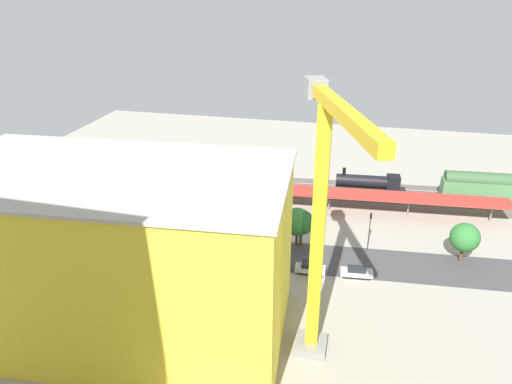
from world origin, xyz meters
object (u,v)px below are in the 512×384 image
Objects in this scene: parked_car_2 at (269,263)px; construction_building at (120,256)px; platform_canopy_near at (330,193)px; parked_car_7 at (85,239)px; passenger_coach at (489,187)px; freight_coach_far at (205,173)px; parked_car_1 at (310,268)px; street_tree_2 at (301,222)px; locomotive at (371,184)px; parked_car_5 at (158,246)px; street_tree_1 at (297,222)px; street_tree_0 at (465,237)px; traffic_light at (370,226)px; parked_car_0 at (356,272)px; parked_car_3 at (234,259)px; parked_car_6 at (121,243)px; tower_crane at (322,221)px; parked_car_4 at (197,250)px; box_truck_0 at (85,242)px.

construction_building is (14.78, 17.19, 9.68)m from parked_car_2.
platform_canopy_near reaches higher than parked_car_7.
construction_building reaches higher than passenger_coach.
passenger_coach is 0.99× the size of freight_coach_far.
platform_canopy_near is at bearing -108.59° from parked_car_2.
street_tree_2 reaches higher than parked_car_1.
locomotive reaches higher than parked_car_7.
parked_car_5 is 23.21m from street_tree_1.
street_tree_2 reaches higher than parked_car_5.
freight_coach_far is (26.62, -5.42, -0.56)m from platform_canopy_near.
parked_car_2 is at bearing -134.71° from construction_building.
passenger_coach is at bearing -150.47° from parked_car_5.
traffic_light reaches higher than street_tree_0.
construction_building reaches higher than platform_canopy_near.
traffic_light is at bearing 118.82° from platform_canopy_near.
parked_car_7 is 0.12× the size of construction_building.
platform_canopy_near is at bearing -61.18° from traffic_light.
parked_car_0 is at bearing -179.41° from parked_car_7.
parked_car_7 is 0.66× the size of traffic_light.
parked_car_3 is at bearing 37.26° from passenger_coach.
parked_car_1 is 0.12× the size of construction_building.
tower_crane reaches higher than parked_car_6.
parked_car_6 reaches higher than parked_car_3.
parked_car_3 is 35.75m from street_tree_0.
parked_car_2 is at bearing -62.96° from tower_crane.
parked_car_4 is (12.00, -0.80, 0.07)m from parked_car_2.
parked_car_4 is at bearing 49.48° from locomotive.
box_truck_0 reaches higher than parked_car_0.
construction_building is at bearing 102.50° from parked_car_5.
parked_car_4 reaches higher than parked_car_3.
street_tree_1 is at bearing -137.60° from parked_car_3.
parked_car_0 is 31.95m from parked_car_5.
parked_car_7 is at bearing -0.27° from parked_car_3.
street_tree_2 is at bearing -78.66° from tower_crane.
parked_car_2 is 0.75× the size of street_tree_2.
street_tree_0 is (-59.23, -10.41, 2.66)m from box_truck_0.
locomotive is at bearing -130.52° from parked_car_4.
locomotive is 3.16× the size of parked_car_7.
parked_car_0 is at bearing -178.29° from parked_car_2.
freight_coach_far reaches higher than parked_car_3.
tower_crane reaches higher than street_tree_1.
platform_canopy_near is 28.60m from parked_car_4.
box_truck_0 is at bearing 121.17° from parked_car_7.
platform_canopy_near is 1.66× the size of construction_building.
freight_coach_far is 38.94m from traffic_light.
platform_canopy_near is at bearing 19.69° from passenger_coach.
parked_car_0 is 0.77× the size of street_tree_2.
street_tree_2 is (11.28, 24.89, 2.47)m from locomotive.
passenger_coach is (-22.39, 0.01, 1.49)m from locomotive.
parked_car_7 is at bearing 2.56° from parked_car_4.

